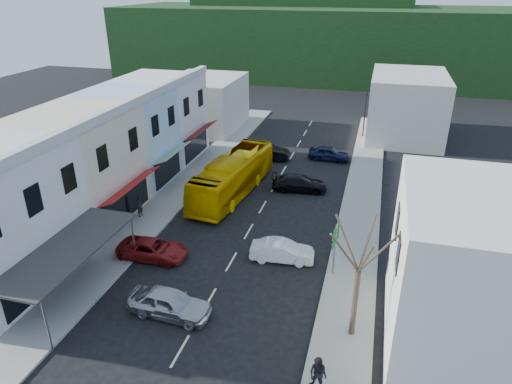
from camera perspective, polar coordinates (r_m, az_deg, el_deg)
name	(u,v)px	position (r m, az deg, el deg)	size (l,w,h in m)	color
ground	(231,262)	(29.40, -3.10, -8.68)	(120.00, 120.00, 0.00)	black
sidewalk_left	(185,186)	(40.01, -8.90, 0.76)	(3.00, 52.00, 0.15)	gray
sidewalk_right	(361,206)	(36.92, 12.98, -1.75)	(3.00, 52.00, 0.15)	gray
shopfront_row	(94,158)	(36.90, -19.55, 4.05)	(8.25, 30.00, 8.00)	silver
right_building	(486,279)	(23.43, 26.76, -9.66)	(8.00, 9.00, 8.00)	silver
distant_block_left	(205,103)	(55.60, -6.39, 10.99)	(8.00, 10.00, 6.00)	#B7B2A8
distant_block_right	(406,105)	(54.77, 18.29, 10.23)	(8.00, 12.00, 7.00)	#B7B2A8
hillside	(333,38)	(89.28, 9.59, 18.49)	(80.00, 26.00, 14.00)	black
bus	(233,177)	(37.69, -2.89, 1.93)	(2.50, 11.60, 3.10)	#EAB100
car_silver	(170,304)	(25.28, -10.71, -13.59)	(1.80, 4.40, 1.40)	#B2B1B6
car_white	(282,251)	(29.19, 3.29, -7.33)	(1.80, 4.40, 1.40)	white
car_red	(153,248)	(30.12, -12.81, -6.87)	(1.90, 4.60, 1.40)	maroon
car_black_near	(299,183)	(38.75, 5.46, 1.14)	(1.84, 4.50, 1.40)	black
car_navy_mid	(329,153)	(45.86, 9.14, 4.78)	(1.80, 4.40, 1.40)	black
car_black_far	(265,152)	(45.56, 1.19, 4.97)	(1.80, 4.40, 1.40)	black
pedestrian_left	(140,206)	(35.09, -14.31, -1.68)	(0.60, 0.40, 1.70)	black
pedestrian_right	(318,375)	(21.10, 7.76, -21.71)	(0.70, 0.44, 1.70)	black
direction_sign	(335,250)	(27.55, 9.81, -7.21)	(0.35, 1.60, 3.54)	#0F5725
street_tree	(358,271)	(22.22, 12.68, -9.65)	(3.00, 3.00, 7.75)	#33291F
traffic_signal	(365,114)	(53.10, 13.44, 9.45)	(0.77, 1.17, 5.36)	black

